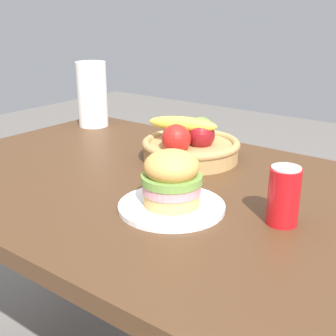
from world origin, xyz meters
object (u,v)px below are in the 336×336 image
at_px(plate, 172,207).
at_px(fruit_basket, 190,144).
at_px(soda_can, 284,196).
at_px(sandwich, 172,178).
at_px(paper_towel_roll, 92,94).

bearing_deg(plate, fruit_basket, 118.21).
bearing_deg(fruit_basket, plate, -61.79).
height_order(plate, soda_can, soda_can).
xyz_separation_m(sandwich, fruit_basket, (-0.17, 0.31, -0.03)).
distance_m(plate, soda_can, 0.25).
bearing_deg(paper_towel_roll, plate, -31.63).
height_order(sandwich, paper_towel_roll, paper_towel_roll).
distance_m(plate, paper_towel_roll, 0.83).
xyz_separation_m(plate, sandwich, (0.00, -0.00, 0.07)).
distance_m(plate, sandwich, 0.07).
bearing_deg(soda_can, plate, -159.83).
height_order(plate, sandwich, sandwich).
bearing_deg(sandwich, fruit_basket, 118.21).
distance_m(fruit_basket, paper_towel_roll, 0.55).
relative_size(sandwich, soda_can, 1.08).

